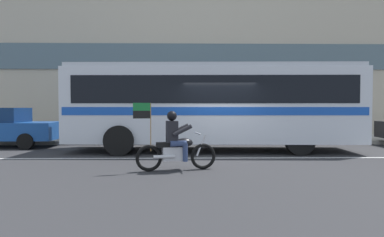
{
  "coord_description": "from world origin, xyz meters",
  "views": [
    {
      "loc": [
        -1.16,
        -11.35,
        1.67
      ],
      "look_at": [
        -0.96,
        -0.87,
        1.31
      ],
      "focal_mm": 30.99,
      "sensor_mm": 36.0,
      "label": 1
    }
  ],
  "objects": [
    {
      "name": "fire_hydrant",
      "position": [
        2.2,
        4.33,
        0.52
      ],
      "size": [
        0.22,
        0.3,
        0.75
      ],
      "color": "gold",
      "rests_on": "sidewalk_curb"
    },
    {
      "name": "transit_bus",
      "position": [
        -0.14,
        1.19,
        1.88
      ],
      "size": [
        10.78,
        2.96,
        3.22
      ],
      "color": "silver",
      "rests_on": "ground_plane"
    },
    {
      "name": "motorcycle_with_rider",
      "position": [
        -1.43,
        -2.66,
        0.67
      ],
      "size": [
        2.16,
        0.76,
        1.78
      ],
      "color": "black",
      "rests_on": "ground_plane"
    },
    {
      "name": "office_building_facade",
      "position": [
        0.0,
        7.39,
        6.37
      ],
      "size": [
        28.0,
        0.89,
        12.73
      ],
      "color": "#B2A893",
      "rests_on": "ground_plane"
    },
    {
      "name": "sidewalk_curb",
      "position": [
        0.0,
        5.1,
        0.07
      ],
      "size": [
        28.0,
        3.8,
        0.15
      ],
      "primitive_type": "cube",
      "color": "#A39E93",
      "rests_on": "ground_plane"
    },
    {
      "name": "lane_center_stripe",
      "position": [
        0.0,
        -0.6,
        0.0
      ],
      "size": [
        26.6,
        0.14,
        0.01
      ],
      "primitive_type": "cube",
      "color": "silver",
      "rests_on": "ground_plane"
    },
    {
      "name": "ground_plane",
      "position": [
        0.0,
        0.0,
        0.0
      ],
      "size": [
        60.0,
        60.0,
        0.0
      ],
      "primitive_type": "plane",
      "color": "#2B2B2D"
    }
  ]
}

